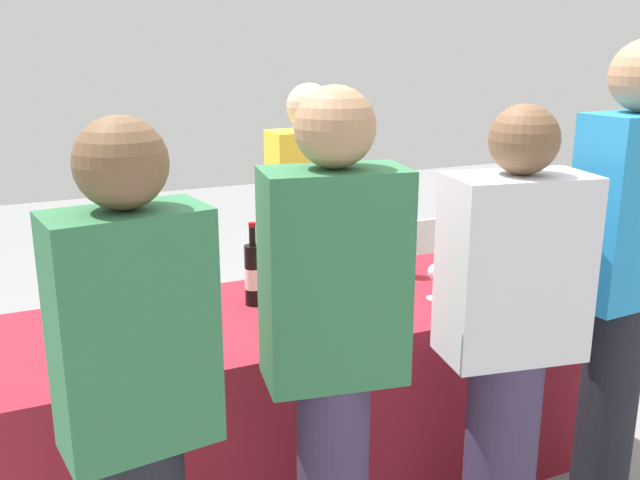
# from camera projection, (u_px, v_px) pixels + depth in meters

# --- Properties ---
(ground_plane) EXTENTS (12.00, 12.00, 0.00)m
(ground_plane) POSITION_uv_depth(u_px,v_px,m) (320.00, 479.00, 2.89)
(ground_plane) COLOR gray
(tasting_table) EXTENTS (2.33, 0.78, 0.75)m
(tasting_table) POSITION_uv_depth(u_px,v_px,m) (320.00, 394.00, 2.79)
(tasting_table) COLOR maroon
(tasting_table) RESTS_ON ground_plane
(wine_bottle_0) EXTENTS (0.07, 0.07, 0.33)m
(wine_bottle_0) POSITION_uv_depth(u_px,v_px,m) (164.00, 278.00, 2.60)
(wine_bottle_0) COLOR black
(wine_bottle_0) RESTS_ON tasting_table
(wine_bottle_1) EXTENTS (0.07, 0.07, 0.32)m
(wine_bottle_1) POSITION_uv_depth(u_px,v_px,m) (253.00, 274.00, 2.65)
(wine_bottle_1) COLOR black
(wine_bottle_1) RESTS_ON tasting_table
(wine_bottle_2) EXTENTS (0.07, 0.07, 0.33)m
(wine_bottle_2) POSITION_uv_depth(u_px,v_px,m) (314.00, 265.00, 2.75)
(wine_bottle_2) COLOR black
(wine_bottle_2) RESTS_ON tasting_table
(wine_bottle_3) EXTENTS (0.07, 0.07, 0.31)m
(wine_bottle_3) POSITION_uv_depth(u_px,v_px,m) (402.00, 251.00, 2.98)
(wine_bottle_3) COLOR black
(wine_bottle_3) RESTS_ON tasting_table
(wine_glass_0) EXTENTS (0.06, 0.06, 0.14)m
(wine_glass_0) POSITION_uv_depth(u_px,v_px,m) (151.00, 327.00, 2.20)
(wine_glass_0) COLOR silver
(wine_glass_0) RESTS_ON tasting_table
(wine_glass_1) EXTENTS (0.07, 0.07, 0.14)m
(wine_glass_1) POSITION_uv_depth(u_px,v_px,m) (375.00, 279.00, 2.66)
(wine_glass_1) COLOR silver
(wine_glass_1) RESTS_ON tasting_table
(wine_glass_2) EXTENTS (0.07, 0.07, 0.14)m
(wine_glass_2) POSITION_uv_depth(u_px,v_px,m) (436.00, 274.00, 2.71)
(wine_glass_2) COLOR silver
(wine_glass_2) RESTS_ON tasting_table
(wine_glass_3) EXTENTS (0.06, 0.06, 0.13)m
(wine_glass_3) POSITION_uv_depth(u_px,v_px,m) (474.00, 278.00, 2.71)
(wine_glass_3) COLOR silver
(wine_glass_3) RESTS_ON tasting_table
(ice_bucket) EXTENTS (0.21, 0.21, 0.20)m
(ice_bucket) POSITION_uv_depth(u_px,v_px,m) (464.00, 258.00, 2.91)
(ice_bucket) COLOR silver
(ice_bucket) RESTS_ON tasting_table
(server_pouring) EXTENTS (0.36, 0.21, 1.53)m
(server_pouring) POSITION_uv_depth(u_px,v_px,m) (310.00, 237.00, 3.30)
(server_pouring) COLOR brown
(server_pouring) RESTS_ON ground_plane
(guest_0) EXTENTS (0.38, 0.24, 1.56)m
(guest_0) POSITION_uv_depth(u_px,v_px,m) (140.00, 412.00, 1.71)
(guest_0) COLOR black
(guest_0) RESTS_ON ground_plane
(guest_1) EXTENTS (0.42, 0.28, 1.60)m
(guest_1) POSITION_uv_depth(u_px,v_px,m) (334.00, 352.00, 1.99)
(guest_1) COLOR #3F3351
(guest_1) RESTS_ON ground_plane
(guest_2) EXTENTS (0.46, 0.31, 1.54)m
(guest_2) POSITION_uv_depth(u_px,v_px,m) (509.00, 337.00, 2.22)
(guest_2) COLOR #3F3351
(guest_2) RESTS_ON ground_plane
(guest_3) EXTENTS (0.38, 0.23, 1.72)m
(guest_3) POSITION_uv_depth(u_px,v_px,m) (623.00, 273.00, 2.41)
(guest_3) COLOR black
(guest_3) RESTS_ON ground_plane
(menu_board) EXTENTS (0.62, 0.05, 0.73)m
(menu_board) POSITION_uv_depth(u_px,v_px,m) (401.00, 285.00, 4.07)
(menu_board) COLOR white
(menu_board) RESTS_ON ground_plane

